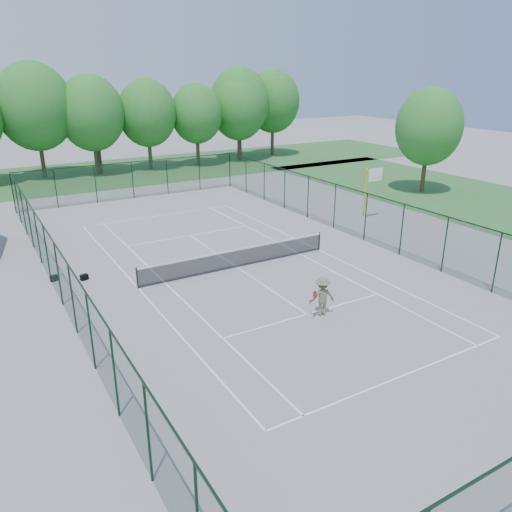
{
  "coord_description": "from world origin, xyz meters",
  "views": [
    {
      "loc": [
        -11.79,
        -22.05,
        9.99
      ],
      "look_at": [
        0.0,
        -2.0,
        1.3
      ],
      "focal_mm": 35.0,
      "sensor_mm": 36.0,
      "label": 1
    }
  ],
  "objects_px": {
    "sports_bag_a": "(54,278)",
    "basketball_goal": "(371,183)",
    "tennis_net": "(237,257)",
    "tennis_player": "(322,296)"
  },
  "relations": [
    {
      "from": "tennis_net",
      "to": "tennis_player",
      "type": "distance_m",
      "value": 6.77
    },
    {
      "from": "sports_bag_a",
      "to": "tennis_net",
      "type": "bearing_deg",
      "value": -34.0
    },
    {
      "from": "tennis_net",
      "to": "basketball_goal",
      "type": "relative_size",
      "value": 3.04
    },
    {
      "from": "tennis_net",
      "to": "tennis_player",
      "type": "bearing_deg",
      "value": -85.72
    },
    {
      "from": "tennis_net",
      "to": "tennis_player",
      "type": "height_order",
      "value": "tennis_player"
    },
    {
      "from": "sports_bag_a",
      "to": "basketball_goal",
      "type": "bearing_deg",
      "value": -13.18
    },
    {
      "from": "sports_bag_a",
      "to": "tennis_player",
      "type": "distance_m",
      "value": 13.57
    },
    {
      "from": "basketball_goal",
      "to": "sports_bag_a",
      "type": "relative_size",
      "value": 9.67
    },
    {
      "from": "tennis_net",
      "to": "basketball_goal",
      "type": "distance_m",
      "value": 13.4
    },
    {
      "from": "tennis_net",
      "to": "sports_bag_a",
      "type": "xyz_separation_m",
      "value": [
        -8.84,
        3.07,
        -0.42
      ]
    }
  ]
}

